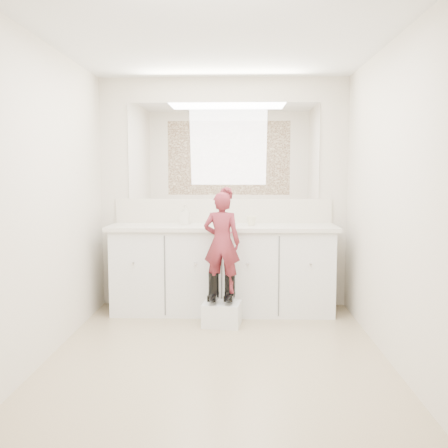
{
  "coord_description": "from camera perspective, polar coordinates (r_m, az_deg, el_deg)",
  "views": [
    {
      "loc": [
        0.16,
        -3.77,
        1.42
      ],
      "look_at": [
        0.03,
        0.82,
        0.94
      ],
      "focal_mm": 40.0,
      "sensor_mm": 36.0,
      "label": 1
    }
  ],
  "objects": [
    {
      "name": "wall_right",
      "position": [
        3.95,
        18.48,
        2.42
      ],
      "size": [
        0.0,
        3.0,
        3.0
      ],
      "primitive_type": "plane",
      "rotation": [
        1.57,
        0.0,
        -1.57
      ],
      "color": "beige",
      "rests_on": "floor"
    },
    {
      "name": "boot_left",
      "position": [
        4.65,
        -1.18,
        -7.28
      ],
      "size": [
        0.13,
        0.2,
        0.28
      ],
      "primitive_type": null,
      "rotation": [
        0.0,
        0.0,
        -0.13
      ],
      "color": "black",
      "rests_on": "step_stool"
    },
    {
      "name": "wall_back",
      "position": [
        5.28,
        -0.07,
        3.54
      ],
      "size": [
        2.6,
        0.0,
        2.6
      ],
      "primitive_type": "plane",
      "rotation": [
        1.57,
        0.0,
        0.0
      ],
      "color": "beige",
      "rests_on": "floor"
    },
    {
      "name": "ceiling",
      "position": [
        3.9,
        -0.78,
        20.47
      ],
      "size": [
        3.0,
        3.0,
        0.0
      ],
      "primitive_type": "plane",
      "rotation": [
        3.14,
        0.0,
        0.0
      ],
      "color": "white",
      "rests_on": "wall_back"
    },
    {
      "name": "wall_left",
      "position": [
        4.05,
        -19.48,
        2.46
      ],
      "size": [
        0.0,
        3.0,
        3.0
      ],
      "primitive_type": "plane",
      "rotation": [
        1.57,
        0.0,
        1.57
      ],
      "color": "beige",
      "rests_on": "floor"
    },
    {
      "name": "toddler",
      "position": [
        4.57,
        -0.25,
        -2.12
      ],
      "size": [
        0.37,
        0.27,
        0.93
      ],
      "primitive_type": "imported",
      "rotation": [
        0.0,
        0.0,
        3.01
      ],
      "color": "#B33740",
      "rests_on": "step_stool"
    },
    {
      "name": "mirror",
      "position": [
        5.27,
        -0.08,
        8.32
      ],
      "size": [
        2.0,
        0.02,
        1.0
      ],
      "primitive_type": "cube",
      "color": "white",
      "rests_on": "wall_back"
    },
    {
      "name": "floor",
      "position": [
        4.03,
        -0.73,
        -14.69
      ],
      "size": [
        3.0,
        3.0,
        0.0
      ],
      "primitive_type": "plane",
      "color": "#967B62",
      "rests_on": "ground"
    },
    {
      "name": "wall_front",
      "position": [
        2.29,
        -2.34,
        0.37
      ],
      "size": [
        2.6,
        0.0,
        2.6
      ],
      "primitive_type": "plane",
      "rotation": [
        -1.57,
        0.0,
        0.0
      ],
      "color": "beige",
      "rests_on": "floor"
    },
    {
      "name": "soap_bottle",
      "position": [
        5.1,
        -4.47,
        1.07
      ],
      "size": [
        0.1,
        0.1,
        0.2
      ],
      "primitive_type": "imported",
      "rotation": [
        0.0,
        0.0,
        -0.11
      ],
      "color": "beige",
      "rests_on": "countertop"
    },
    {
      "name": "backsplash",
      "position": [
        5.27,
        -0.08,
        1.52
      ],
      "size": [
        2.28,
        0.03,
        0.25
      ],
      "primitive_type": "cube",
      "color": "beige",
      "rests_on": "countertop"
    },
    {
      "name": "boot_right",
      "position": [
        4.65,
        0.68,
        -7.29
      ],
      "size": [
        0.13,
        0.2,
        0.28
      ],
      "primitive_type": null,
      "rotation": [
        0.0,
        0.0,
        -0.13
      ],
      "color": "black",
      "rests_on": "step_stool"
    },
    {
      "name": "countertop",
      "position": [
        5.01,
        -0.17,
        -0.37
      ],
      "size": [
        2.28,
        0.58,
        0.04
      ],
      "primitive_type": "cube",
      "color": "beige",
      "rests_on": "vanity_cabinet"
    },
    {
      "name": "dot_panel",
      "position": [
        2.3,
        -2.37,
        11.63
      ],
      "size": [
        2.0,
        0.01,
        1.2
      ],
      "primitive_type": "cube",
      "color": "#472819",
      "rests_on": "wall_front"
    },
    {
      "name": "faucet",
      "position": [
        5.17,
        -0.11,
        0.6
      ],
      "size": [
        0.08,
        0.08,
        0.1
      ],
      "primitive_type": "cylinder",
      "color": "silver",
      "rests_on": "countertop"
    },
    {
      "name": "cup",
      "position": [
        5.01,
        3.13,
        0.4
      ],
      "size": [
        0.11,
        0.11,
        0.1
      ],
      "primitive_type": "imported",
      "rotation": [
        0.0,
        0.0,
        0.07
      ],
      "color": "beige",
      "rests_on": "countertop"
    },
    {
      "name": "step_stool",
      "position": [
        4.71,
        -0.25,
        -10.24
      ],
      "size": [
        0.37,
        0.33,
        0.22
      ],
      "primitive_type": "cube",
      "rotation": [
        0.0,
        0.0,
        -0.13
      ],
      "color": "silver",
      "rests_on": "floor"
    },
    {
      "name": "toothbrush",
      "position": [
        4.56,
        0.63,
        -1.05
      ],
      "size": [
        0.14,
        0.03,
        0.06
      ],
      "primitive_type": "cylinder",
      "rotation": [
        0.0,
        1.22,
        -0.13
      ],
      "color": "#E55984",
      "rests_on": "toddler"
    },
    {
      "name": "vanity_cabinet",
      "position": [
        5.1,
        -0.16,
        -5.33
      ],
      "size": [
        2.2,
        0.55,
        0.85
      ],
      "primitive_type": "cube",
      "color": "silver",
      "rests_on": "floor"
    }
  ]
}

